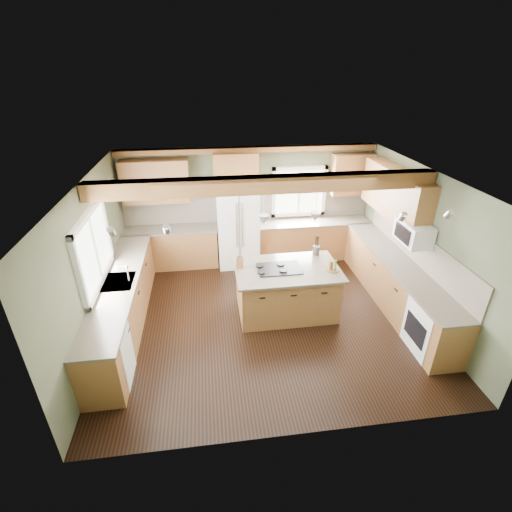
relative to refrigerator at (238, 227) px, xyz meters
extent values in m
plane|color=black|center=(0.30, -2.12, -0.90)|extent=(5.60, 5.60, 0.00)
plane|color=silver|center=(0.30, -2.12, 1.70)|extent=(5.60, 5.60, 0.00)
plane|color=#484D36|center=(0.30, 0.38, 0.40)|extent=(5.60, 0.00, 5.60)
plane|color=#484D36|center=(-2.50, -2.12, 0.40)|extent=(0.00, 5.00, 5.00)
plane|color=#484D36|center=(3.10, -2.12, 0.40)|extent=(0.00, 5.00, 5.00)
cube|color=brown|center=(0.30, -2.02, 1.57)|extent=(5.55, 0.26, 0.26)
cube|color=brown|center=(0.30, 0.28, 1.64)|extent=(5.55, 0.20, 0.10)
cube|color=brown|center=(0.30, 0.36, 0.31)|extent=(5.58, 0.03, 0.58)
cube|color=brown|center=(3.08, -2.07, 0.31)|extent=(0.03, 3.70, 0.58)
cube|color=brown|center=(-1.49, 0.08, -0.46)|extent=(2.02, 0.60, 0.88)
cube|color=#443C32|center=(-1.49, 0.08, 0.00)|extent=(2.06, 0.64, 0.04)
cube|color=brown|center=(1.79, 0.08, -0.46)|extent=(2.62, 0.60, 0.88)
cube|color=#443C32|center=(1.79, 0.08, 0.00)|extent=(2.66, 0.64, 0.04)
cube|color=brown|center=(-2.20, -2.07, -0.46)|extent=(0.60, 3.70, 0.88)
cube|color=#443C32|center=(-2.20, -2.07, 0.00)|extent=(0.64, 3.74, 0.04)
cube|color=brown|center=(2.80, -2.07, -0.46)|extent=(0.60, 3.70, 0.88)
cube|color=#443C32|center=(2.80, -2.07, 0.00)|extent=(0.64, 3.74, 0.04)
cube|color=brown|center=(-1.69, 0.21, 1.05)|extent=(1.40, 0.35, 0.90)
cube|color=brown|center=(0.00, 0.21, 1.25)|extent=(0.96, 0.35, 0.70)
cube|color=brown|center=(2.92, -1.22, 1.05)|extent=(0.35, 2.20, 0.90)
cube|color=brown|center=(2.60, 0.21, 1.05)|extent=(0.90, 0.35, 0.90)
cube|color=white|center=(-2.48, -2.07, 0.65)|extent=(0.04, 1.60, 1.05)
cube|color=white|center=(1.45, 0.36, 0.65)|extent=(1.10, 0.04, 1.00)
cube|color=#262628|center=(-2.20, -2.07, 0.01)|extent=(0.50, 0.65, 0.03)
cylinder|color=#B2B2B7|center=(-2.02, -2.07, 0.15)|extent=(0.02, 0.02, 0.28)
cube|color=white|center=(-2.19, -3.37, -0.47)|extent=(0.60, 0.60, 0.84)
cube|color=white|center=(2.79, -3.37, -0.47)|extent=(0.60, 0.72, 0.84)
cube|color=white|center=(2.88, -2.17, 0.65)|extent=(0.40, 0.70, 0.38)
cone|color=#B2B2B7|center=(0.26, -2.02, 0.98)|extent=(0.18, 0.18, 0.16)
cone|color=#B2B2B7|center=(1.14, -2.02, 0.98)|extent=(0.18, 0.18, 0.16)
cube|color=white|center=(0.00, 0.00, 0.00)|extent=(0.90, 0.74, 1.80)
cube|color=olive|center=(0.70, -2.02, -0.46)|extent=(1.75, 1.08, 0.88)
cube|color=#443C32|center=(0.70, -2.02, 0.00)|extent=(1.87, 1.20, 0.04)
cube|color=black|center=(0.55, -2.02, 0.03)|extent=(0.76, 0.51, 0.02)
cube|color=brown|center=(-0.13, -1.87, 0.12)|extent=(0.14, 0.12, 0.19)
cylinder|color=#423C35|center=(1.35, -1.56, 0.11)|extent=(0.14, 0.14, 0.18)
camera|label=1|loc=(-0.62, -7.62, 3.27)|focal=26.00mm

